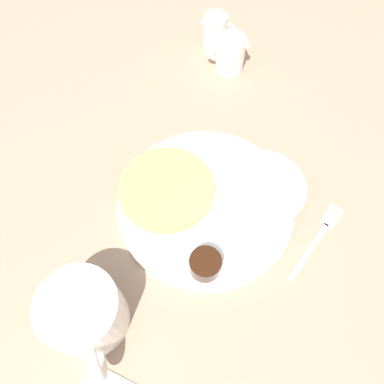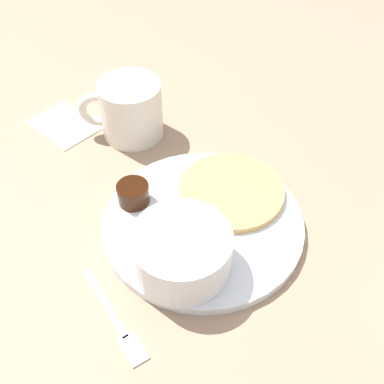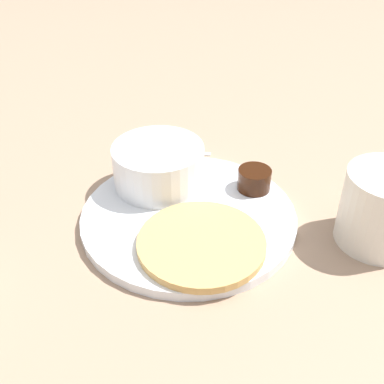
% 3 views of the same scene
% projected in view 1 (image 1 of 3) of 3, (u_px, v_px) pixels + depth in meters
% --- Properties ---
extents(ground_plane, '(4.00, 4.00, 0.00)m').
position_uv_depth(ground_plane, '(205.00, 206.00, 0.54)').
color(ground_plane, '#9E7F66').
extents(plate, '(0.25, 0.25, 0.01)m').
position_uv_depth(plate, '(206.00, 204.00, 0.54)').
color(plate, white).
rests_on(plate, ground_plane).
extents(pancake_stack, '(0.14, 0.14, 0.01)m').
position_uv_depth(pancake_stack, '(166.00, 188.00, 0.54)').
color(pancake_stack, tan).
rests_on(pancake_stack, plate).
extents(bowl, '(0.11, 0.11, 0.05)m').
position_uv_depth(bowl, '(260.00, 194.00, 0.51)').
color(bowl, white).
rests_on(bowl, plate).
extents(syrup_cup, '(0.04, 0.04, 0.03)m').
position_uv_depth(syrup_cup, '(205.00, 264.00, 0.48)').
color(syrup_cup, black).
rests_on(syrup_cup, plate).
extents(butter_ramekin, '(0.05, 0.05, 0.05)m').
position_uv_depth(butter_ramekin, '(272.00, 208.00, 0.51)').
color(butter_ramekin, white).
rests_on(butter_ramekin, plate).
extents(coffee_mug, '(0.10, 0.11, 0.09)m').
position_uv_depth(coffee_mug, '(85.00, 315.00, 0.43)').
color(coffee_mug, silver).
rests_on(coffee_mug, ground_plane).
extents(creamer_pitcher_near, '(0.05, 0.07, 0.07)m').
position_uv_depth(creamer_pitcher_near, '(230.00, 53.00, 0.65)').
color(creamer_pitcher_near, white).
rests_on(creamer_pitcher_near, ground_plane).
extents(creamer_pitcher_far, '(0.04, 0.06, 0.07)m').
position_uv_depth(creamer_pitcher_far, '(215.00, 32.00, 0.67)').
color(creamer_pitcher_far, white).
rests_on(creamer_pitcher_far, ground_plane).
extents(fork, '(0.13, 0.04, 0.00)m').
position_uv_depth(fork, '(321.00, 232.00, 0.52)').
color(fork, silver).
rests_on(fork, ground_plane).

